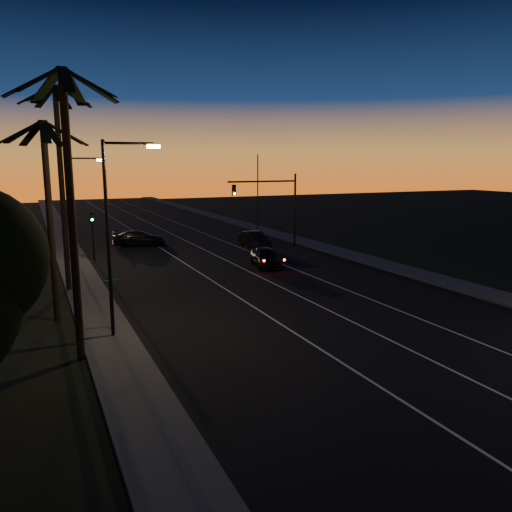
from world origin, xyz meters
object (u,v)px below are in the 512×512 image
signal_mast (273,197)px  lead_car (266,257)px  cross_car (140,238)px  right_car (254,239)px

signal_mast → lead_car: 10.28m
signal_mast → cross_car: size_ratio=1.30×
right_car → cross_car: bearing=151.4°
signal_mast → cross_car: (-11.66, 5.89, -4.03)m
signal_mast → lead_car: size_ratio=1.35×
right_car → signal_mast: bearing=-15.9°
lead_car → right_car: 9.20m
lead_car → right_car: (2.95, 8.72, -0.01)m
cross_car → right_car: bearing=-28.6°
signal_mast → right_car: signal_mast is taller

